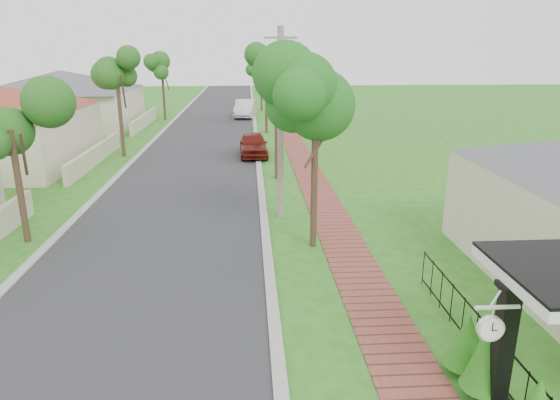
# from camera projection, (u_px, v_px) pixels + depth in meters

# --- Properties ---
(ground) EXTENTS (160.00, 160.00, 0.00)m
(ground) POSITION_uv_depth(u_px,v_px,m) (247.00, 382.00, 9.89)
(ground) COLOR #296919
(ground) RESTS_ON ground
(road) EXTENTS (7.00, 120.00, 0.02)m
(road) POSITION_uv_depth(u_px,v_px,m) (195.00, 162.00, 28.79)
(road) COLOR #28282B
(road) RESTS_ON ground
(kerb_right) EXTENTS (0.30, 120.00, 0.10)m
(kerb_right) POSITION_uv_depth(u_px,v_px,m) (258.00, 161.00, 29.01)
(kerb_right) COLOR #9E9E99
(kerb_right) RESTS_ON ground
(kerb_left) EXTENTS (0.30, 120.00, 0.10)m
(kerb_left) POSITION_uv_depth(u_px,v_px,m) (131.00, 163.00, 28.57)
(kerb_left) COLOR #9E9E99
(kerb_left) RESTS_ON ground
(sidewalk) EXTENTS (1.50, 120.00, 0.03)m
(sidewalk) POSITION_uv_depth(u_px,v_px,m) (303.00, 161.00, 29.16)
(sidewalk) COLOR brown
(sidewalk) RESTS_ON ground
(porch_post) EXTENTS (0.48, 0.48, 2.52)m
(porch_post) POSITION_uv_depth(u_px,v_px,m) (502.00, 355.00, 8.88)
(porch_post) COLOR black
(porch_post) RESTS_ON ground
(picket_fence) EXTENTS (0.03, 8.02, 1.00)m
(picket_fence) POSITION_uv_depth(u_px,v_px,m) (490.00, 350.00, 10.02)
(picket_fence) COLOR black
(picket_fence) RESTS_ON ground
(street_trees) EXTENTS (10.70, 37.65, 5.89)m
(street_trees) POSITION_uv_depth(u_px,v_px,m) (204.00, 75.00, 33.99)
(street_trees) COLOR #382619
(street_trees) RESTS_ON ground
(far_house_grey) EXTENTS (15.56, 15.56, 4.60)m
(far_house_grey) POSITION_uv_depth(u_px,v_px,m) (63.00, 99.00, 40.74)
(far_house_grey) COLOR beige
(far_house_grey) RESTS_ON ground
(parked_car_red) EXTENTS (1.75, 4.16, 1.40)m
(parked_car_red) POSITION_uv_depth(u_px,v_px,m) (254.00, 145.00, 30.28)
(parked_car_red) COLOR #60150E
(parked_car_red) RESTS_ON ground
(parked_car_white) EXTENTS (2.18, 5.04, 1.61)m
(parked_car_white) POSITION_uv_depth(u_px,v_px,m) (245.00, 109.00, 47.09)
(parked_car_white) COLOR silver
(parked_car_white) RESTS_ON ground
(near_tree) EXTENTS (2.33, 2.33, 5.99)m
(near_tree) POSITION_uv_depth(u_px,v_px,m) (316.00, 101.00, 15.29)
(near_tree) COLOR #382619
(near_tree) RESTS_ON ground
(utility_pole) EXTENTS (1.20, 0.24, 7.09)m
(utility_pole) POSITION_uv_depth(u_px,v_px,m) (281.00, 125.00, 18.45)
(utility_pole) COLOR gray
(utility_pole) RESTS_ON ground
(station_clock) EXTENTS (0.76, 0.13, 0.64)m
(station_clock) POSITION_uv_depth(u_px,v_px,m) (491.00, 327.00, 8.22)
(station_clock) COLOR white
(station_clock) RESTS_ON ground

